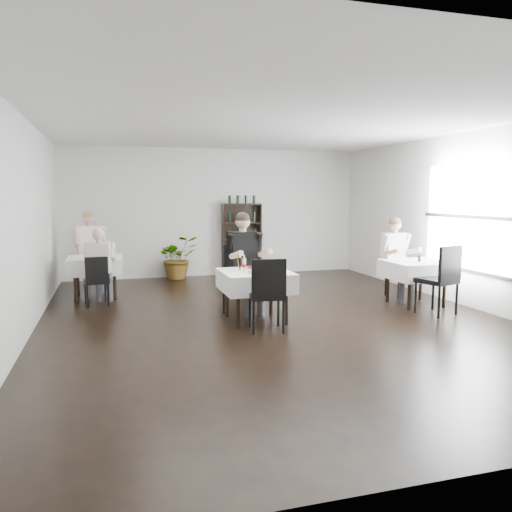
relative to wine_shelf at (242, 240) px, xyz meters
The scene contains 24 objects.
room_shell 4.40m from the wine_shelf, 97.92° to the right, with size 9.00×9.00×9.00m.
window_right 5.23m from the wine_shelf, 56.29° to the right, with size 0.06×2.30×1.85m.
wine_shelf is the anchor object (origin of this frame).
main_table 4.41m from the wine_shelf, 101.78° to the right, with size 1.03×1.03×0.77m.
left_table 3.77m from the wine_shelf, 151.20° to the right, with size 0.98×0.98×0.77m.
right_table 4.54m from the wine_shelf, 62.38° to the right, with size 0.98×0.98×0.77m.
potted_tree 1.59m from the wine_shelf, behind, with size 0.89×0.78×0.99m, color #27591E.
main_chair_far 3.64m from the wine_shelf, 105.54° to the right, with size 0.62×0.62×1.09m.
main_chair_near 5.07m from the wine_shelf, 100.48° to the right, with size 0.55×0.55×1.05m.
left_chair_far 3.48m from the wine_shelf, 162.16° to the right, with size 0.44×0.44×0.91m.
left_chair_near 4.16m from the wine_shelf, 141.76° to the right, with size 0.46×0.46×0.87m.
right_chair_far 3.92m from the wine_shelf, 55.42° to the right, with size 0.47×0.47×0.88m.
right_chair_near 5.21m from the wine_shelf, 66.71° to the right, with size 0.65×0.65×1.13m.
diner_main 3.84m from the wine_shelf, 103.73° to the right, with size 0.68×0.71×1.64m.
diner_left_far 3.60m from the wine_shelf, 160.70° to the right, with size 0.66×0.69×1.63m.
diner_left_near 4.03m from the wine_shelf, 142.44° to the right, with size 0.55×0.57×1.36m.
diner_right_far 4.06m from the wine_shelf, 60.25° to the right, with size 0.61×0.62×1.52m.
plate_far 4.19m from the wine_shelf, 101.91° to the right, with size 0.37×0.37×0.09m.
plate_near 4.58m from the wine_shelf, 101.71° to the right, with size 0.24×0.24×0.07m.
pilsner_dark 4.50m from the wine_shelf, 104.85° to the right, with size 0.06×0.06×0.27m.
pilsner_lager 4.34m from the wine_shelf, 105.05° to the right, with size 0.07×0.07×0.31m.
coke_bottle 4.39m from the wine_shelf, 104.04° to the right, with size 0.06×0.06×0.24m.
napkin_cutlery 4.51m from the wine_shelf, 98.30° to the right, with size 0.18×0.19×0.02m.
pepper_mill 4.58m from the wine_shelf, 62.18° to the right, with size 0.05×0.05×0.11m, color black.
Camera 1 is at (-2.37, -7.18, 1.92)m, focal length 35.00 mm.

